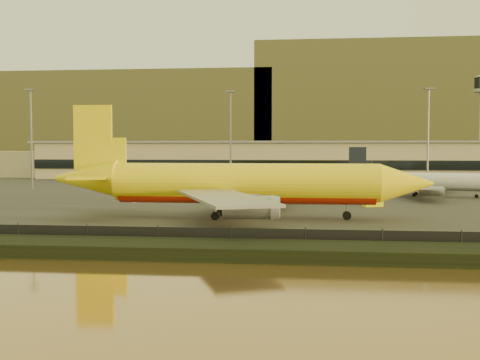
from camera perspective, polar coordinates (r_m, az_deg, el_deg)
The scene contains 11 objects.
ground at distance 78.09m, azimuth -1.13°, elevation -5.00°, with size 900.00×900.00×0.00m, color black.
embankment at distance 61.38m, azimuth -3.25°, elevation -6.62°, with size 320.00×7.00×1.40m, color black.
tarmac at distance 172.27m, azimuth 3.04°, elevation -0.44°, with size 320.00×220.00×0.20m, color #2D2D2D.
perimeter_fence at distance 65.18m, azimuth -2.65°, elevation -5.50°, with size 300.00×0.05×2.20m, color black.
terminal_building at distance 203.72m, azimuth -0.52°, elevation 1.87°, with size 202.00×25.00×12.60m.
apron_light_masts at distance 151.74m, azimuth 8.29°, elevation 4.93°, with size 152.20×12.20×25.40m.
distant_hills at distance 418.23m, azimuth 2.22°, elevation 6.04°, with size 470.00×160.00×70.00m.
dhl_cargo_jet at distance 91.36m, azimuth -0.16°, elevation -0.41°, with size 57.82×56.89×17.34m.
white_narrowbody_jet at distance 136.87m, azimuth 17.12°, elevation -0.15°, with size 36.84×35.16×10.75m.
gse_vehicle_yellow at distance 111.57m, azimuth 12.47°, elevation -2.08°, with size 3.47×1.56×1.56m, color yellow.
gse_vehicle_white at distance 119.41m, azimuth -9.30°, elevation -1.66°, with size 3.83×1.72×1.72m, color white.
Camera 1 is at (10.22, -76.60, 11.25)m, focal length 45.00 mm.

